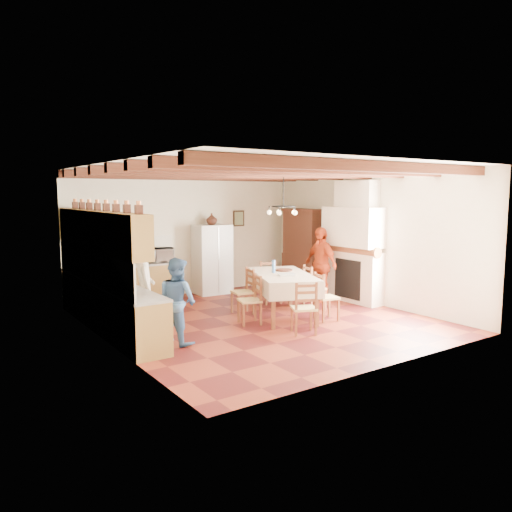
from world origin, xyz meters
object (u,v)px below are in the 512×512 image
at_px(refrigerator, 211,259).
at_px(chair_right_near, 327,296).
at_px(chair_end_far, 271,282).
at_px(chair_right_far, 315,287).
at_px(chair_end_near, 304,307).
at_px(dining_table, 283,278).
at_px(microwave, 161,255).
at_px(person_woman_red, 320,264).
at_px(hutch, 303,250).
at_px(person_woman_blue, 177,301).
at_px(chair_left_far, 243,291).
at_px(chair_left_near, 250,299).
at_px(person_man, 144,288).

bearing_deg(refrigerator, chair_right_near, -79.52).
relative_size(chair_right_near, chair_end_far, 1.00).
bearing_deg(chair_right_far, chair_end_near, 146.42).
relative_size(dining_table, microwave, 3.86).
bearing_deg(person_woman_red, hutch, 158.79).
xyz_separation_m(refrigerator, person_woman_blue, (-2.58, -3.41, -0.14)).
bearing_deg(person_woman_blue, chair_right_near, -111.24).
xyz_separation_m(person_woman_blue, microwave, (1.21, 3.42, 0.34)).
bearing_deg(chair_left_far, chair_left_near, -14.10).
height_order(person_woman_red, microwave, person_woman_red).
relative_size(hutch, dining_table, 0.92).
distance_m(chair_right_near, chair_end_far, 1.89).
bearing_deg(chair_right_near, hutch, -18.91).
bearing_deg(chair_end_far, chair_end_near, -99.83).
xyz_separation_m(chair_end_near, person_woman_blue, (-2.13, 0.74, 0.25)).
bearing_deg(chair_left_far, chair_right_near, 47.64).
bearing_deg(person_woman_red, microwave, -125.25).
xyz_separation_m(chair_end_near, person_woman_red, (2.09, 1.90, 0.39)).
distance_m(chair_end_far, person_woman_blue, 3.53).
bearing_deg(chair_right_far, person_woman_red, -37.06).
height_order(refrigerator, chair_left_near, refrigerator).
bearing_deg(person_woman_red, chair_end_near, -45.88).
distance_m(dining_table, chair_right_near, 0.96).
bearing_deg(chair_end_near, chair_right_far, -110.98).
height_order(hutch, chair_left_near, hutch).
distance_m(chair_left_far, chair_end_near, 1.86).
bearing_deg(hutch, chair_left_near, -149.38).
bearing_deg(dining_table, chair_end_near, -110.17).
distance_m(dining_table, chair_right_far, 1.06).
height_order(dining_table, chair_right_far, chair_right_far).
xyz_separation_m(dining_table, chair_left_far, (-0.54, 0.66, -0.33)).
xyz_separation_m(chair_right_near, chair_end_far, (0.01, 1.89, 0.00)).
relative_size(refrigerator, person_woman_blue, 1.19).
bearing_deg(dining_table, person_woman_red, 23.06).
xyz_separation_m(hutch, person_woman_red, (-0.56, -1.32, -0.19)).
xyz_separation_m(hutch, chair_right_far, (-1.21, -1.86, -0.58)).
bearing_deg(dining_table, chair_right_far, 9.12).
bearing_deg(chair_left_far, microwave, -150.95).
bearing_deg(chair_end_near, hutch, -103.75).
height_order(chair_right_near, chair_right_far, same).
height_order(chair_right_near, person_woman_red, person_woman_red).
bearing_deg(person_man, chair_left_near, -92.98).
bearing_deg(person_woman_red, chair_left_near, -70.58).
bearing_deg(chair_left_far, person_woman_red, 100.67).
relative_size(dining_table, person_man, 1.43).
xyz_separation_m(chair_left_near, person_woman_red, (2.53, 0.80, 0.39)).
relative_size(chair_right_far, microwave, 1.62).
relative_size(person_man, person_woman_red, 0.93).
distance_m(refrigerator, chair_left_far, 2.39).
distance_m(chair_right_far, person_woman_blue, 3.63).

